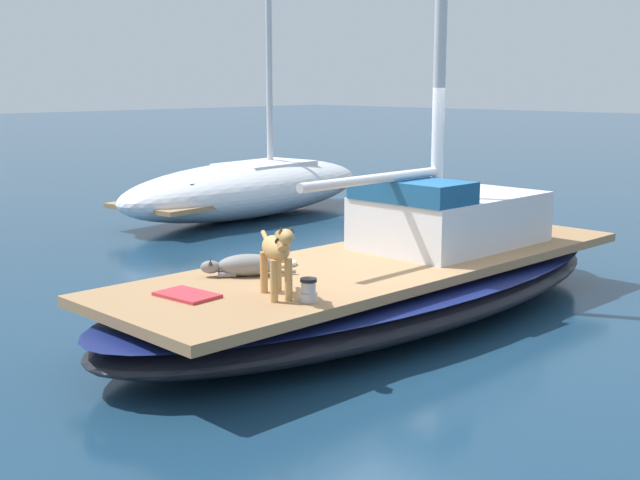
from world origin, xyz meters
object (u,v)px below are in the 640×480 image
Objects in this scene: deck_towel at (187,295)px; coiled_rope at (282,263)px; dog_tan at (277,252)px; moored_boat_port_side at (249,187)px; sailboat_main at (383,288)px; dog_grey at (244,265)px; deck_winch at (309,291)px.

coiled_rope is at bearing 103.22° from deck_towel.
moored_boat_port_side is (-6.83, 5.58, -0.52)m from dog_tan.
dog_grey is (-0.49, -1.58, 0.43)m from sailboat_main.
deck_winch reaches higher than deck_towel.
deck_winch is at bearing -69.82° from sailboat_main.
dog_tan is at bearing -78.85° from sailboat_main.
deck_towel is (-0.23, -2.48, 0.34)m from sailboat_main.
deck_towel is (-0.62, -0.54, -0.41)m from dog_tan.
dog_grey is 0.99m from dog_tan.
deck_towel is at bearing -144.81° from deck_winch.
deck_towel is (0.25, -0.90, -0.09)m from dog_grey.
dog_tan reaches higher than deck_winch.
moored_boat_port_side reaches higher than dog_grey.
sailboat_main is 34.72× the size of deck_winch.
coiled_rope is (-0.10, 0.60, -0.08)m from dog_grey.
dog_grey is 1.19m from deck_winch.
deck_winch is 0.38× the size of deck_towel.
coiled_rope reaches higher than sailboat_main.
dog_tan is at bearing -160.84° from deck_winch.
moored_boat_port_side is at bearing 150.54° from sailboat_main.
deck_towel is at bearing -76.78° from coiled_rope.
deck_towel is at bearing -44.58° from moored_boat_port_side.
deck_winch is 8.98m from moored_boat_port_side.
dog_grey is at bearing -107.13° from sailboat_main.
deck_towel is (0.35, -1.50, -0.01)m from coiled_rope.
sailboat_main is 2.00m from deck_winch.
sailboat_main is 1.15× the size of moored_boat_port_side.
sailboat_main is 1.71m from dog_grey.
dog_grey is 0.62m from coiled_rope.
deck_towel is 0.09× the size of moored_boat_port_side.
dog_grey is at bearing -80.74° from coiled_rope.
deck_towel is at bearing -74.19° from dog_grey.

